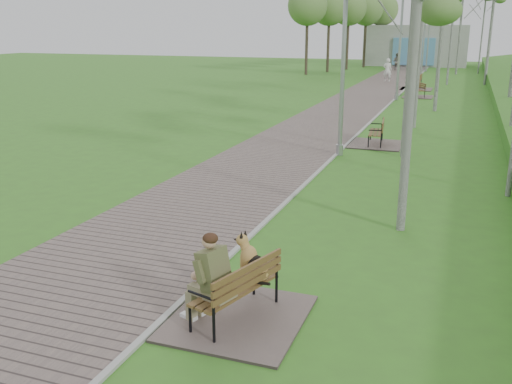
% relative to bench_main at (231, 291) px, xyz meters
% --- Properties ---
extents(ground, '(120.00, 120.00, 0.00)m').
position_rel_bench_main_xyz_m(ground, '(-0.88, 4.31, -0.43)').
color(ground, '#3A6D24').
rests_on(ground, ground).
extents(walkway, '(3.50, 67.00, 0.04)m').
position_rel_bench_main_xyz_m(walkway, '(-2.63, 25.81, -0.41)').
color(walkway, '#655652').
rests_on(walkway, ground).
extents(kerb, '(0.10, 67.00, 0.05)m').
position_rel_bench_main_xyz_m(kerb, '(-0.88, 25.81, -0.41)').
color(kerb, '#999993').
rests_on(kerb, ground).
extents(building_north, '(10.00, 5.20, 4.00)m').
position_rel_bench_main_xyz_m(building_north, '(-2.38, 55.28, 1.56)').
color(building_north, '#9E9E99').
rests_on(building_north, ground).
extents(bench_main, '(1.78, 1.98, 1.55)m').
position_rel_bench_main_xyz_m(bench_main, '(0.00, 0.00, 0.00)').
color(bench_main, '#655652').
rests_on(bench_main, ground).
extents(bench_second, '(1.74, 1.94, 1.07)m').
position_rel_bench_main_xyz_m(bench_second, '(0.03, 12.92, -0.24)').
color(bench_second, '#655652').
rests_on(bench_second, ground).
extents(bench_third, '(1.65, 1.83, 1.01)m').
position_rel_bench_main_xyz_m(bench_third, '(0.20, 27.49, -0.25)').
color(bench_third, '#655652').
rests_on(bench_third, ground).
extents(bench_far, '(1.95, 2.16, 1.19)m').
position_rel_bench_main_xyz_m(bench_far, '(-0.25, 31.67, -0.21)').
color(bench_far, '#655652').
rests_on(bench_far, ground).
extents(lamp_post_near, '(0.22, 0.22, 5.78)m').
position_rel_bench_main_xyz_m(lamp_post_near, '(-0.79, 10.90, 2.27)').
color(lamp_post_near, '#999CA1').
rests_on(lamp_post_near, ground).
extents(lamp_post_second, '(0.22, 0.22, 5.57)m').
position_rel_bench_main_xyz_m(lamp_post_second, '(-0.77, 25.72, 2.17)').
color(lamp_post_second, '#999CA1').
rests_on(lamp_post_second, ground).
extents(lamp_post_third, '(0.19, 0.19, 5.04)m').
position_rel_bench_main_xyz_m(lamp_post_third, '(-0.43, 37.93, 1.92)').
color(lamp_post_third, '#999CA1').
rests_on(lamp_post_third, ground).
extents(lamp_post_far, '(0.21, 0.21, 5.50)m').
position_rel_bench_main_xyz_m(lamp_post_far, '(-0.72, 47.27, 2.14)').
color(lamp_post_far, '#999CA1').
rests_on(lamp_post_far, ground).
extents(pedestrian_near, '(0.66, 0.48, 1.69)m').
position_rel_bench_main_xyz_m(pedestrian_near, '(-2.67, 36.12, 0.41)').
color(pedestrian_near, silver).
rests_on(pedestrian_near, ground).
extents(pedestrian_far, '(0.89, 0.78, 1.55)m').
position_rel_bench_main_xyz_m(pedestrian_far, '(-3.38, 47.86, 0.34)').
color(pedestrian_far, gray).
rests_on(pedestrian_far, ground).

